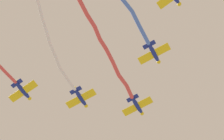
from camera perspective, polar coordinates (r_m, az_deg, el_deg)
The scene contains 6 objects.
airplane_lead at distance 72.08m, azimuth 4.09°, elevation -5.77°, with size 5.03×6.27×1.63m.
smoke_trail_lead at distance 65.91m, azimuth -1.79°, elevation 4.90°, with size 22.68×16.55×2.40m.
airplane_left_wing at distance 71.40m, azimuth -5.02°, elevation -4.53°, with size 5.04×6.27×1.63m.
smoke_trail_left_wing at distance 68.36m, azimuth -10.18°, elevation 6.29°, with size 18.24×18.26×3.36m.
airplane_right_wing at distance 68.29m, azimuth 6.76°, elevation 2.68°, with size 5.06×6.25×1.63m.
airplane_slot at distance 72.27m, azimuth -14.09°, elevation -3.27°, with size 5.00×6.42×1.63m.
Camera 1 is at (-19.72, -29.85, 4.19)m, focal length 56.91 mm.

